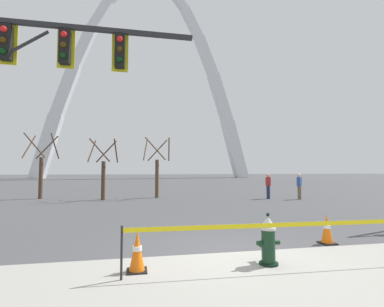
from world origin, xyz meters
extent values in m
plane|color=#474749|center=(0.00, 0.00, 0.00)|extent=(240.00, 240.00, 0.00)
cylinder|color=black|center=(0.48, -1.01, 0.03)|extent=(0.36, 0.36, 0.05)
cylinder|color=#14331E|center=(0.48, -1.01, 0.36)|extent=(0.26, 0.26, 0.62)
cylinder|color=#B7B7BC|center=(0.48, -1.01, 0.69)|extent=(0.30, 0.30, 0.04)
cone|color=#B7B7BC|center=(0.48, -1.01, 0.82)|extent=(0.30, 0.30, 0.22)
cylinder|color=black|center=(0.48, -1.01, 0.96)|extent=(0.06, 0.06, 0.06)
cylinder|color=#14331E|center=(0.30, -1.01, 0.42)|extent=(0.10, 0.09, 0.09)
cylinder|color=#14331E|center=(0.66, -1.01, 0.42)|extent=(0.10, 0.09, 0.09)
cylinder|color=#14331E|center=(0.48, -0.81, 0.33)|extent=(0.13, 0.14, 0.13)
cylinder|color=black|center=(0.48, -0.73, 0.33)|extent=(0.15, 0.03, 0.15)
cylinder|color=#232326|center=(-2.27, -1.26, 0.45)|extent=(0.04, 0.04, 0.90)
cube|color=yellow|center=(0.49, -1.33, 0.82)|extent=(5.51, 0.14, 0.08)
cube|color=black|center=(-2.01, -0.90, 0.01)|extent=(0.36, 0.36, 0.03)
cone|color=orange|center=(-2.01, -0.90, 0.38)|extent=(0.28, 0.28, 0.70)
cylinder|color=white|center=(-2.01, -0.90, 0.42)|extent=(0.17, 0.17, 0.08)
cube|color=black|center=(2.64, 0.17, 0.01)|extent=(0.36, 0.36, 0.03)
cone|color=orange|center=(2.64, 0.17, 0.38)|extent=(0.28, 0.28, 0.70)
cylinder|color=white|center=(2.64, 0.17, 0.42)|extent=(0.17, 0.17, 0.08)
cube|color=#232326|center=(-3.63, 1.52, 5.60)|extent=(6.20, 0.12, 0.12)
cylinder|color=#232326|center=(-4.87, 1.52, 5.05)|extent=(1.11, 0.08, 0.81)
cube|color=black|center=(-5.33, 1.52, 5.05)|extent=(0.26, 0.24, 0.90)
cube|color=gold|center=(-5.33, 1.66, 5.05)|extent=(0.44, 0.03, 1.04)
sphere|color=red|center=(-5.33, 1.39, 5.33)|extent=(0.16, 0.16, 0.16)
sphere|color=#392706|center=(-5.33, 1.39, 5.05)|extent=(0.16, 0.16, 0.16)
sphere|color=black|center=(-5.33, 1.39, 4.77)|extent=(0.16, 0.16, 0.16)
cube|color=black|center=(-3.93, 1.52, 5.05)|extent=(0.26, 0.24, 0.90)
cube|color=gold|center=(-3.93, 1.66, 5.05)|extent=(0.44, 0.03, 1.04)
sphere|color=red|center=(-3.93, 1.39, 5.33)|extent=(0.16, 0.16, 0.16)
sphere|color=#392706|center=(-3.93, 1.39, 5.05)|extent=(0.16, 0.16, 0.16)
sphere|color=black|center=(-3.93, 1.39, 4.77)|extent=(0.16, 0.16, 0.16)
cube|color=black|center=(-2.53, 1.52, 5.05)|extent=(0.26, 0.24, 0.90)
cube|color=gold|center=(-2.53, 1.66, 5.05)|extent=(0.44, 0.03, 1.04)
sphere|color=red|center=(-2.53, 1.39, 5.33)|extent=(0.16, 0.16, 0.16)
sphere|color=#392706|center=(-2.53, 1.39, 5.05)|extent=(0.16, 0.16, 0.16)
sphere|color=black|center=(-2.53, 1.39, 4.77)|extent=(0.16, 0.16, 0.16)
cube|color=silver|center=(-21.55, 59.98, 6.92)|extent=(6.31, 2.78, 14.63)
cube|color=silver|center=(-17.96, 59.98, 19.60)|extent=(6.04, 2.54, 12.38)
cube|color=silver|center=(-14.37, 59.98, 29.98)|extent=(5.76, 2.29, 10.15)
cube|color=silver|center=(-10.78, 59.98, 38.05)|extent=(5.45, 2.05, 7.95)
cube|color=silver|center=(10.78, 59.98, 38.05)|extent=(5.45, 2.05, 7.95)
cube|color=silver|center=(14.37, 59.98, 29.98)|extent=(5.76, 2.29, 10.15)
cube|color=silver|center=(17.96, 59.98, 19.60)|extent=(6.04, 2.54, 12.38)
cube|color=silver|center=(21.55, 59.98, 6.92)|extent=(6.31, 2.78, 14.63)
cylinder|color=#473323|center=(-8.12, 13.48, 1.33)|extent=(0.24, 0.24, 2.65)
cylinder|color=#473323|center=(-8.93, 13.64, 3.37)|extent=(0.36, 1.43, 1.59)
cylinder|color=#473323|center=(-7.30, 13.40, 3.37)|extent=(0.22, 1.44, 1.59)
cylinder|color=#473323|center=(-8.04, 14.30, 3.37)|extent=(1.44, 0.22, 1.59)
cylinder|color=#473323|center=(-8.30, 12.68, 3.37)|extent=(1.42, 0.39, 1.59)
cylinder|color=#473323|center=(-4.07, 11.87, 1.19)|extent=(0.24, 0.24, 2.37)
cylinder|color=#473323|center=(-4.80, 12.01, 3.02)|extent=(0.33, 1.28, 1.43)
cylinder|color=#473323|center=(-3.34, 11.79, 3.02)|extent=(0.21, 1.30, 1.43)
cylinder|color=#473323|center=(-4.00, 12.60, 3.02)|extent=(1.30, 0.21, 1.43)
cylinder|color=#473323|center=(-4.23, 11.15, 3.02)|extent=(1.28, 0.36, 1.43)
cylinder|color=brown|center=(-0.74, 12.68, 1.26)|extent=(0.24, 0.24, 2.52)
cylinder|color=brown|center=(-1.51, 12.84, 3.21)|extent=(0.35, 1.36, 1.51)
cylinder|color=brown|center=(0.04, 12.60, 3.21)|extent=(0.22, 1.37, 1.51)
cylinder|color=brown|center=(-0.66, 13.46, 3.21)|extent=(1.37, 0.22, 1.51)
cylinder|color=brown|center=(-0.91, 11.92, 3.21)|extent=(1.36, 0.38, 1.51)
cylinder|color=#232847|center=(6.19, 10.59, 0.42)|extent=(0.22, 0.22, 0.84)
cube|color=#B22323|center=(6.19, 10.59, 1.11)|extent=(0.21, 0.35, 0.54)
sphere|color=tan|center=(6.19, 10.59, 1.49)|extent=(0.20, 0.20, 0.20)
cylinder|color=brown|center=(7.96, 9.93, 0.42)|extent=(0.22, 0.22, 0.84)
cube|color=#2D4C99|center=(7.96, 9.93, 1.11)|extent=(0.39, 0.37, 0.54)
sphere|color=beige|center=(7.96, 9.93, 1.49)|extent=(0.20, 0.20, 0.20)
camera|label=1|loc=(-2.03, -6.16, 1.82)|focal=26.31mm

